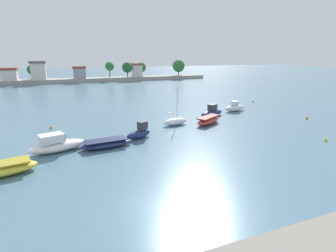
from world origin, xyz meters
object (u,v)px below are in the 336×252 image
Objects in this scene: moored_boat_5 at (208,120)px; moored_boat_6 at (212,112)px; moored_boat_4 at (175,121)px; moored_boat_3 at (139,133)px; moored_boat_0 at (1,170)px; mooring_buoy_4 at (326,139)px; moored_boat_2 at (106,144)px; moored_boat_7 at (235,108)px; mooring_buoy_2 at (307,118)px; mooring_buoy_1 at (253,101)px; moored_boat_1 at (57,145)px; mooring_buoy_0 at (51,127)px.

moored_boat_6 is (2.99, 4.00, 0.11)m from moored_boat_5.
moored_boat_5 is (4.52, -1.12, -0.00)m from moored_boat_4.
moored_boat_0 is at bearing 179.40° from moored_boat_3.
moored_boat_6 is 14.01× the size of mooring_buoy_4.
moored_boat_6 reaches higher than moored_boat_2.
moored_boat_4 is at bearing -167.77° from moored_boat_7.
mooring_buoy_2 is at bearing -23.81° from moored_boat_3.
mooring_buoy_4 is at bearing -22.21° from moored_boat_2.
moored_boat_0 is at bearing -164.09° from moored_boat_7.
mooring_buoy_1 is 25.47m from mooring_buoy_4.
moored_boat_6 is 16.49m from mooring_buoy_4.
moored_boat_7 is 12.04× the size of mooring_buoy_2.
moored_boat_5 is (14.82, 4.65, 0.10)m from moored_boat_2.
mooring_buoy_4 is at bearing -50.47° from moored_boat_4.
moored_boat_3 is at bearing 163.62° from moored_boat_5.
moored_boat_6 is (26.69, 12.30, 0.13)m from moored_boat_0.
mooring_buoy_2 is (19.82, -4.07, -0.33)m from moored_boat_4.
moored_boat_0 is 9.60m from moored_boat_2.
moored_boat_3 is at bearing -7.99° from moored_boat_1.
moored_boat_1 reaches higher than moored_boat_2.
mooring_buoy_0 is 0.93× the size of mooring_buoy_4.
moored_boat_3 is at bearing -152.01° from mooring_buoy_1.
mooring_buoy_0 is at bearing 115.80° from moored_boat_3.
moored_boat_0 is at bearing -153.57° from mooring_buoy_1.
mooring_buoy_2 is (6.64, -8.88, -0.45)m from moored_boat_7.
mooring_buoy_4 is (28.00, -7.53, -0.54)m from moored_boat_1.
moored_boat_1 is 40.53m from mooring_buoy_1.
moored_boat_4 is (15.03, 5.15, -0.20)m from moored_boat_1.
mooring_buoy_4 is at bearing -48.05° from moored_boat_3.
moored_boat_6 is (22.54, 8.03, -0.09)m from moored_boat_1.
moored_boat_3 is 15.29m from moored_boat_6.
moored_boat_3 is 32.03m from mooring_buoy_1.
mooring_buoy_1 is (32.40, 16.87, -0.20)m from moored_boat_2.
moored_boat_5 is at bearing -8.81° from moored_boat_3.
moored_boat_4 is 18.14m from mooring_buoy_4.
mooring_buoy_1 is (41.28, 20.52, -0.29)m from moored_boat_0.
mooring_buoy_2 is (34.85, 1.08, -0.53)m from moored_boat_1.
moored_boat_3 is at bearing 179.69° from mooring_buoy_2.
moored_boat_4 is 20.23m from mooring_buoy_2.
moored_boat_1 is at bearing 178.70° from moored_boat_6.
moored_boat_1 is 9.54m from mooring_buoy_0.
moored_boat_7 is 11.10m from mooring_buoy_2.
mooring_buoy_1 is (37.90, 6.76, 0.05)m from mooring_buoy_0.
moored_boat_3 is 7.33m from moored_boat_4.
moored_boat_1 is 17.62× the size of mooring_buoy_0.
moored_boat_5 is at bearing 8.26° from moored_boat_0.
moored_boat_1 is at bearing -178.23° from mooring_buoy_2.
moored_boat_2 is 15.53m from moored_boat_5.
moored_boat_0 is at bearing 168.22° from moored_boat_5.
moored_boat_7 reaches higher than mooring_buoy_4.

